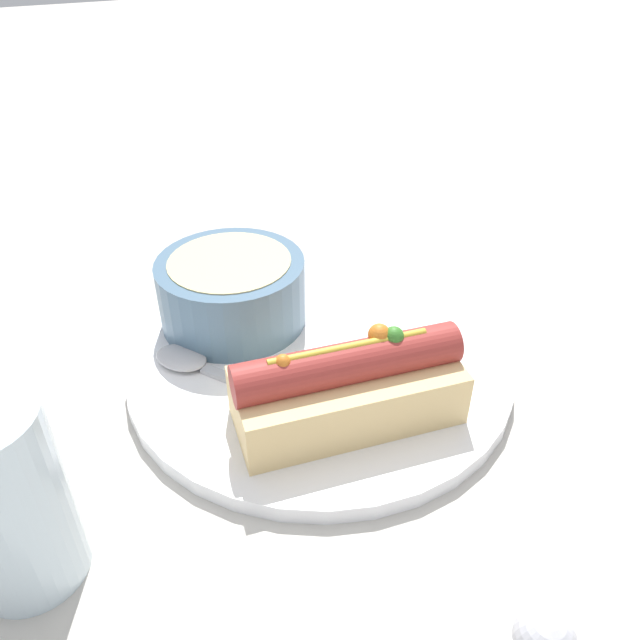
# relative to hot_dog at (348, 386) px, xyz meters

# --- Properties ---
(ground_plane) EXTENTS (4.00, 4.00, 0.00)m
(ground_plane) POSITION_rel_hot_dog_xyz_m (0.01, 0.07, -0.04)
(ground_plane) COLOR #BCB7AD
(dinner_plate) EXTENTS (0.30, 0.30, 0.01)m
(dinner_plate) POSITION_rel_hot_dog_xyz_m (0.01, 0.07, -0.03)
(dinner_plate) COLOR white
(dinner_plate) RESTS_ON ground_plane
(hot_dog) EXTENTS (0.16, 0.08, 0.07)m
(hot_dog) POSITION_rel_hot_dog_xyz_m (0.00, 0.00, 0.00)
(hot_dog) COLOR #E5C17F
(hot_dog) RESTS_ON dinner_plate
(soup_bowl) EXTENTS (0.12, 0.12, 0.06)m
(soup_bowl) POSITION_rel_hot_dog_xyz_m (-0.03, 0.14, 0.00)
(soup_bowl) COLOR slate
(soup_bowl) RESTS_ON dinner_plate
(spoon) EXTENTS (0.12, 0.15, 0.01)m
(spoon) POSITION_rel_hot_dog_xyz_m (-0.08, 0.09, -0.02)
(spoon) COLOR #B7B7BC
(spoon) RESTS_ON dinner_plate
(drinking_glass) EXTENTS (0.06, 0.06, 0.12)m
(drinking_glass) POSITION_rel_hot_dog_xyz_m (-0.21, -0.03, 0.02)
(drinking_glass) COLOR silver
(drinking_glass) RESTS_ON ground_plane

